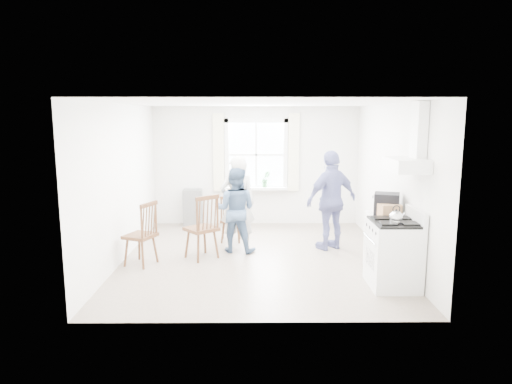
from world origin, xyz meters
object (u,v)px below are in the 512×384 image
(person_left, at_px, (238,204))
(windsor_chair_b, at_px, (230,214))
(person_mid, at_px, (235,210))
(stereo_stack, at_px, (387,204))
(windsor_chair_c, at_px, (146,227))
(windsor_chair_a, at_px, (205,220))
(low_cabinet, at_px, (384,242))
(gas_stove, at_px, (393,253))
(person_right, at_px, (332,200))

(person_left, bearing_deg, windsor_chair_b, -77.91)
(windsor_chair_b, bearing_deg, person_mid, -78.16)
(stereo_stack, relative_size, windsor_chair_b, 0.49)
(windsor_chair_c, relative_size, person_left, 0.62)
(stereo_stack, distance_m, windsor_chair_c, 3.81)
(stereo_stack, xyz_separation_m, windsor_chair_a, (-2.85, 0.56, -0.38))
(windsor_chair_b, relative_size, person_mid, 0.61)
(low_cabinet, bearing_deg, gas_stove, -95.68)
(person_left, relative_size, person_right, 0.95)
(gas_stove, distance_m, person_left, 2.90)
(gas_stove, xyz_separation_m, person_mid, (-2.29, 1.72, 0.27))
(low_cabinet, bearing_deg, person_left, 154.88)
(person_mid, bearing_deg, person_right, -162.72)
(stereo_stack, distance_m, windsor_chair_a, 2.93)
(windsor_chair_b, relative_size, person_left, 0.54)
(low_cabinet, xyz_separation_m, windsor_chair_b, (-2.48, 1.58, 0.11))
(windsor_chair_c, relative_size, person_right, 0.59)
(gas_stove, bearing_deg, windsor_chair_a, 156.06)
(windsor_chair_b, xyz_separation_m, windsor_chair_c, (-1.29, -1.34, 0.08))
(windsor_chair_b, xyz_separation_m, person_mid, (0.12, -0.56, 0.20))
(windsor_chair_c, distance_m, person_right, 3.28)
(windsor_chair_a, relative_size, person_left, 0.65)
(gas_stove, height_order, stereo_stack, stereo_stack)
(person_mid, bearing_deg, stereo_stack, 168.84)
(stereo_stack, bearing_deg, person_mid, 156.11)
(windsor_chair_c, xyz_separation_m, person_left, (1.45, 0.85, 0.21))
(person_mid, bearing_deg, gas_stove, 155.91)
(windsor_chair_a, xyz_separation_m, person_right, (2.21, 0.62, 0.22))
(person_left, distance_m, person_right, 1.69)
(stereo_stack, relative_size, person_mid, 0.30)
(windsor_chair_c, distance_m, person_left, 1.69)
(windsor_chair_b, bearing_deg, windsor_chair_c, -134.01)
(stereo_stack, xyz_separation_m, person_right, (-0.64, 1.18, -0.17))
(windsor_chair_a, xyz_separation_m, windsor_chair_c, (-0.92, -0.29, -0.04))
(person_right, bearing_deg, person_left, -26.41)
(gas_stove, relative_size, person_right, 0.62)
(stereo_stack, height_order, person_left, person_left)
(windsor_chair_a, relative_size, windsor_chair_b, 1.22)
(windsor_chair_b, relative_size, windsor_chair_c, 0.87)
(gas_stove, relative_size, windsor_chair_b, 1.22)
(person_mid, xyz_separation_m, person_right, (1.72, 0.14, 0.14))
(gas_stove, distance_m, windsor_chair_b, 3.32)
(low_cabinet, bearing_deg, windsor_chair_b, 147.49)
(windsor_chair_c, relative_size, person_mid, 0.70)
(stereo_stack, bearing_deg, low_cabinet, 91.38)
(gas_stove, distance_m, person_mid, 2.88)
(gas_stove, bearing_deg, person_right, 107.06)
(low_cabinet, relative_size, stereo_stack, 1.99)
(gas_stove, relative_size, windsor_chair_c, 1.06)
(windsor_chair_a, bearing_deg, low_cabinet, -10.62)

